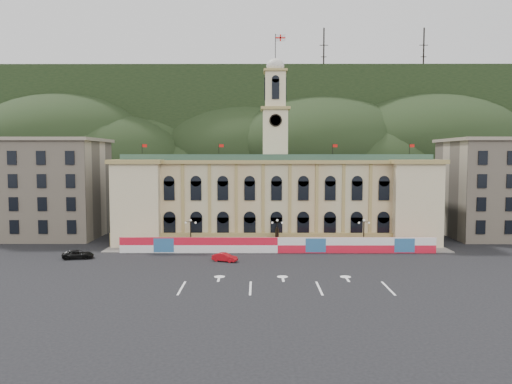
{
  "coord_description": "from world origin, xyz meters",
  "views": [
    {
      "loc": [
        -3.15,
        -62.87,
        15.33
      ],
      "look_at": [
        -3.43,
        18.0,
        9.46
      ],
      "focal_mm": 35.0,
      "sensor_mm": 36.0,
      "label": 1
    }
  ],
  "objects_px": {
    "black_suv": "(78,254)",
    "red_sedan": "(225,257)",
    "statue": "(277,242)",
    "lamp_center": "(277,232)"
  },
  "relations": [
    {
      "from": "lamp_center",
      "to": "statue",
      "type": "bearing_deg",
      "value": 90.0
    },
    {
      "from": "lamp_center",
      "to": "red_sedan",
      "type": "xyz_separation_m",
      "value": [
        -7.94,
        -8.34,
        -2.46
      ]
    },
    {
      "from": "lamp_center",
      "to": "black_suv",
      "type": "xyz_separation_m",
      "value": [
        -30.0,
        -6.41,
        -2.44
      ]
    },
    {
      "from": "statue",
      "to": "lamp_center",
      "type": "distance_m",
      "value": 2.14
    },
    {
      "from": "statue",
      "to": "black_suv",
      "type": "relative_size",
      "value": 0.77
    },
    {
      "from": "black_suv",
      "to": "red_sedan",
      "type": "bearing_deg",
      "value": -105.7
    },
    {
      "from": "lamp_center",
      "to": "black_suv",
      "type": "relative_size",
      "value": 1.07
    },
    {
      "from": "red_sedan",
      "to": "statue",
      "type": "bearing_deg",
      "value": -17.6
    },
    {
      "from": "red_sedan",
      "to": "black_suv",
      "type": "bearing_deg",
      "value": 107.77
    },
    {
      "from": "statue",
      "to": "black_suv",
      "type": "distance_m",
      "value": 30.91
    }
  ]
}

